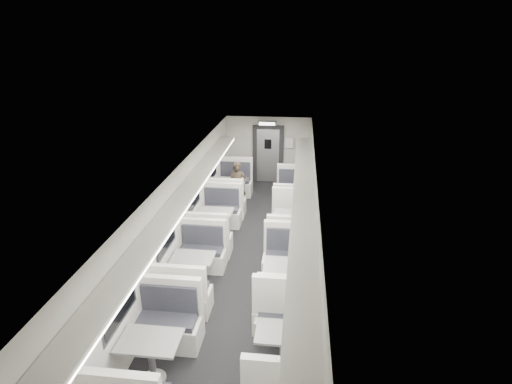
% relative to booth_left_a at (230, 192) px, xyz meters
% --- Properties ---
extents(room, '(3.24, 12.24, 2.64)m').
position_rel_booth_left_a_xyz_m(room, '(1.00, -3.70, 0.78)').
color(room, black).
rests_on(room, ground).
extents(booth_left_a, '(1.16, 2.35, 1.26)m').
position_rel_booth_left_a_xyz_m(booth_left_a, '(0.00, 0.00, 0.00)').
color(booth_left_a, beige).
rests_on(booth_left_a, room).
extents(booth_left_b, '(1.11, 2.24, 1.20)m').
position_rel_booth_left_a_xyz_m(booth_left_b, '(0.00, -2.30, -0.02)').
color(booth_left_b, beige).
rests_on(booth_left_b, room).
extents(booth_left_c, '(1.07, 2.16, 1.16)m').
position_rel_booth_left_a_xyz_m(booth_left_c, '(0.00, -4.56, -0.03)').
color(booth_left_c, beige).
rests_on(booth_left_c, room).
extents(booth_left_d, '(1.12, 2.27, 1.22)m').
position_rel_booth_left_a_xyz_m(booth_left_d, '(0.00, -7.06, -0.01)').
color(booth_left_d, beige).
rests_on(booth_left_d, room).
extents(booth_right_a, '(1.12, 2.27, 1.22)m').
position_rel_booth_left_a_xyz_m(booth_right_a, '(2.00, -0.44, -0.01)').
color(booth_right_a, beige).
rests_on(booth_right_a, room).
extents(booth_right_b, '(1.11, 2.25, 1.20)m').
position_rel_booth_left_a_xyz_m(booth_right_b, '(2.00, -2.23, -0.02)').
color(booth_right_b, beige).
rests_on(booth_right_b, room).
extents(booth_right_c, '(1.16, 2.35, 1.25)m').
position_rel_booth_left_a_xyz_m(booth_right_c, '(2.00, -4.76, -0.00)').
color(booth_right_c, beige).
rests_on(booth_right_c, room).
extents(booth_right_d, '(1.04, 2.12, 1.13)m').
position_rel_booth_left_a_xyz_m(booth_right_d, '(2.00, -6.59, -0.04)').
color(booth_right_d, beige).
rests_on(booth_right_d, room).
extents(passenger, '(0.58, 0.41, 1.50)m').
position_rel_booth_left_a_xyz_m(passenger, '(0.28, -0.31, 0.33)').
color(passenger, black).
rests_on(passenger, room).
extents(window_a, '(0.02, 1.18, 0.84)m').
position_rel_booth_left_a_xyz_m(window_a, '(-0.49, -0.30, 0.93)').
color(window_a, black).
rests_on(window_a, room).
extents(window_b, '(0.02, 1.18, 0.84)m').
position_rel_booth_left_a_xyz_m(window_b, '(-0.49, -2.50, 0.93)').
color(window_b, black).
rests_on(window_b, room).
extents(window_c, '(0.02, 1.18, 0.84)m').
position_rel_booth_left_a_xyz_m(window_c, '(-0.49, -4.70, 0.93)').
color(window_c, black).
rests_on(window_c, room).
extents(window_d, '(0.02, 1.18, 0.84)m').
position_rel_booth_left_a_xyz_m(window_d, '(-0.49, -6.90, 0.93)').
color(window_d, black).
rests_on(window_d, room).
extents(luggage_rack_left, '(0.46, 10.40, 0.09)m').
position_rel_booth_left_a_xyz_m(luggage_rack_left, '(-0.24, -4.00, 1.50)').
color(luggage_rack_left, beige).
rests_on(luggage_rack_left, room).
extents(luggage_rack_right, '(0.46, 10.40, 0.09)m').
position_rel_booth_left_a_xyz_m(luggage_rack_right, '(2.24, -4.00, 1.50)').
color(luggage_rack_right, beige).
rests_on(luggage_rack_right, room).
extents(vestibule_door, '(1.10, 0.13, 2.10)m').
position_rel_booth_left_a_xyz_m(vestibule_door, '(1.00, 2.24, 0.62)').
color(vestibule_door, black).
rests_on(vestibule_door, room).
extents(exit_sign, '(0.62, 0.12, 0.16)m').
position_rel_booth_left_a_xyz_m(exit_sign, '(1.00, 1.75, 1.86)').
color(exit_sign, black).
rests_on(exit_sign, room).
extents(wall_notice, '(0.32, 0.02, 0.40)m').
position_rel_booth_left_a_xyz_m(wall_notice, '(1.75, 2.22, 1.08)').
color(wall_notice, silver).
rests_on(wall_notice, room).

